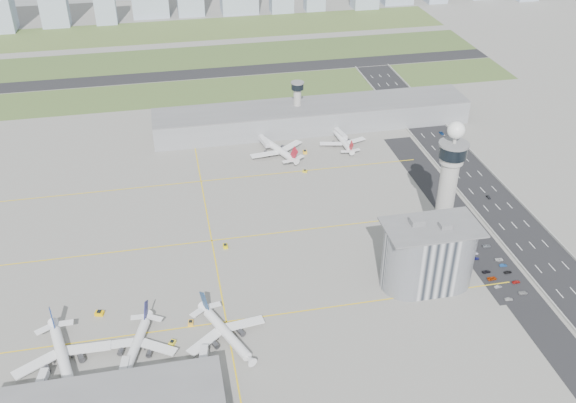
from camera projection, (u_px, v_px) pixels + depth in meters
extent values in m
plane|color=gray|center=(303.00, 267.00, 302.24)|extent=(1000.00, 1000.00, 0.00)
cube|color=#465829|center=(212.00, 91.00, 485.41)|extent=(480.00, 50.00, 0.08)
cube|color=#3A5428|center=(203.00, 58.00, 547.62)|extent=(480.00, 60.00, 0.08)
cube|color=#4B612D|center=(195.00, 30.00, 613.97)|extent=(480.00, 70.00, 0.08)
cube|color=black|center=(207.00, 73.00, 516.09)|extent=(480.00, 22.00, 0.10)
cube|color=black|center=(526.00, 238.00, 321.88)|extent=(28.00, 500.00, 0.10)
cube|color=#9E9E99|center=(501.00, 241.00, 319.20)|extent=(0.60, 500.00, 1.20)
cube|color=#9E9E99|center=(552.00, 234.00, 323.99)|extent=(0.60, 500.00, 1.20)
cube|color=black|center=(489.00, 256.00, 309.32)|extent=(18.00, 260.00, 0.08)
cube|color=black|center=(497.00, 272.00, 299.02)|extent=(20.00, 44.00, 0.10)
cube|color=yellow|center=(226.00, 322.00, 270.51)|extent=(260.00, 0.60, 0.01)
cube|color=yellow|center=(212.00, 241.00, 320.28)|extent=(260.00, 0.60, 0.01)
cube|color=yellow|center=(201.00, 181.00, 370.04)|extent=(260.00, 0.60, 0.01)
cube|color=yellow|center=(212.00, 241.00, 320.28)|extent=(0.60, 260.00, 0.01)
cylinder|color=#ADAAA5|center=(446.00, 199.00, 308.43)|extent=(8.40, 8.40, 48.00)
cylinder|color=#ADAAA5|center=(452.00, 159.00, 296.73)|extent=(11.00, 11.00, 4.00)
cylinder|color=black|center=(453.00, 151.00, 294.60)|extent=(13.00, 13.00, 6.00)
cylinder|color=slate|center=(454.00, 144.00, 292.74)|extent=(14.00, 14.00, 1.00)
cylinder|color=#ADAAA5|center=(455.00, 139.00, 291.41)|extent=(1.60, 1.60, 5.00)
sphere|color=white|center=(456.00, 130.00, 289.02)|extent=(8.00, 8.00, 8.00)
cylinder|color=#ADAAA5|center=(297.00, 108.00, 424.34)|extent=(5.00, 5.00, 28.00)
cylinder|color=black|center=(297.00, 86.00, 416.36)|extent=(8.00, 8.00, 4.00)
cylinder|color=slate|center=(297.00, 83.00, 415.03)|extent=(8.60, 8.60, 0.80)
cube|color=#B2B2B7|center=(428.00, 256.00, 284.91)|extent=(18.00, 24.00, 30.00)
cylinder|color=#B2B2B7|center=(409.00, 258.00, 283.37)|extent=(24.00, 24.00, 30.00)
cylinder|color=#B2B2B7|center=(447.00, 253.00, 286.45)|extent=(24.00, 24.00, 30.00)
cube|color=slate|center=(432.00, 227.00, 276.72)|extent=(42.00, 24.00, 0.80)
cube|color=slate|center=(417.00, 222.00, 277.33)|extent=(6.00, 5.00, 3.00)
cube|color=slate|center=(446.00, 226.00, 275.23)|extent=(5.00, 4.00, 2.40)
cube|color=gray|center=(312.00, 117.00, 427.84)|extent=(210.00, 32.00, 15.00)
cube|color=slate|center=(313.00, 106.00, 423.64)|extent=(210.00, 32.00, 0.80)
imported|color=silver|center=(509.00, 299.00, 281.97)|extent=(3.82, 2.05, 1.24)
imported|color=gray|center=(498.00, 287.00, 289.20)|extent=(3.73, 1.75, 1.18)
imported|color=#B63808|center=(492.00, 278.00, 294.05)|extent=(4.57, 2.29, 1.24)
imported|color=black|center=(486.00, 272.00, 298.33)|extent=(4.15, 1.88, 1.18)
imported|color=navy|center=(475.00, 258.00, 306.94)|extent=(3.64, 1.63, 1.22)
imported|color=silver|center=(475.00, 253.00, 310.45)|extent=(3.42, 1.21, 1.12)
imported|color=#9E9E9E|center=(523.00, 293.00, 285.61)|extent=(4.13, 2.23, 1.10)
imported|color=#AA1613|center=(516.00, 282.00, 292.02)|extent=(4.05, 1.98, 1.13)
imported|color=black|center=(508.00, 272.00, 298.01)|extent=(3.87, 1.85, 1.28)
imported|color=navy|center=(503.00, 265.00, 302.41)|extent=(3.64, 1.48, 1.17)
imported|color=silver|center=(499.00, 260.00, 306.17)|extent=(4.15, 2.09, 1.12)
imported|color=slate|center=(487.00, 246.00, 315.42)|extent=(4.22, 1.81, 1.21)
imported|color=black|center=(488.00, 197.00, 354.22)|extent=(1.50, 3.50, 1.12)
imported|color=navy|center=(442.00, 133.00, 422.11)|extent=(2.16, 4.48, 1.23)
imported|color=slate|center=(392.00, 100.00, 468.42)|extent=(1.59, 3.36, 1.11)
cube|color=#9EADC1|center=(104.00, 0.00, 619.26)|extent=(20.04, 16.03, 45.20)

